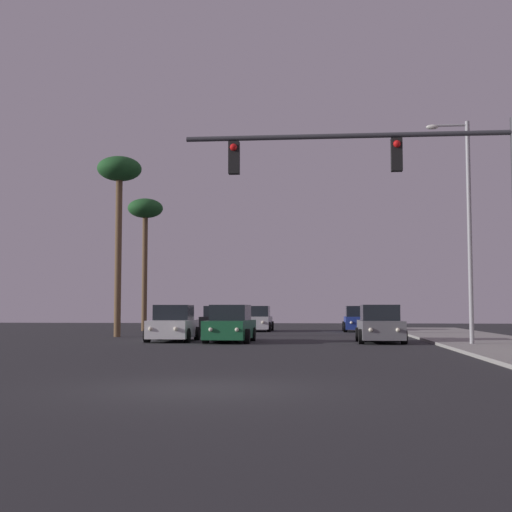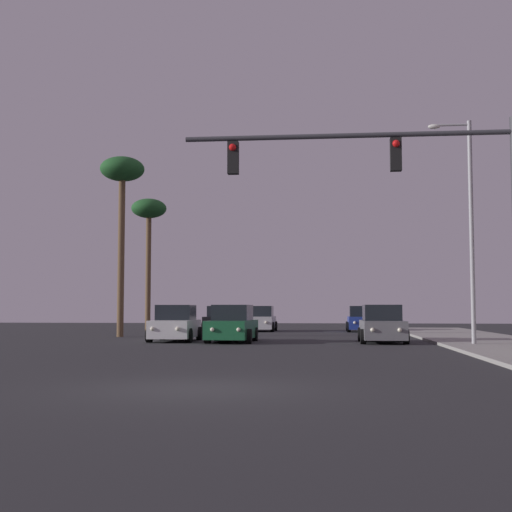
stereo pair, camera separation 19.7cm
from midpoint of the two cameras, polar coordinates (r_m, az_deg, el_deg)
name	(u,v)px [view 2 (the right image)]	position (r m, az deg, el deg)	size (l,w,h in m)	color
ground_plane	(197,389)	(13.74, -4.34, -10.55)	(120.00, 120.00, 0.00)	#28282B
car_black	(221,320)	(47.61, -2.72, -5.12)	(2.04, 4.31, 1.68)	black
car_blue	(362,320)	(47.50, 8.59, -5.08)	(2.04, 4.31, 1.68)	navy
car_grey	(382,325)	(32.29, 10.23, -5.49)	(2.04, 4.32, 1.68)	slate
car_green	(232,325)	(32.24, -1.74, -5.56)	(2.04, 4.34, 1.68)	#195933
car_white	(175,325)	(33.39, -6.29, -5.49)	(2.04, 4.34, 1.68)	silver
car_silver	(260,320)	(47.68, 0.48, -5.12)	(2.04, 4.32, 1.68)	#B7B7BC
traffic_light_mast	(413,186)	(19.70, 12.71, 5.51)	(8.97, 0.36, 6.50)	#38383D
street_lamp	(468,219)	(29.93, 16.78, 2.87)	(1.74, 0.24, 9.00)	#99999E
palm_tree_mid	(122,180)	(39.65, -10.52, 5.99)	(2.40, 2.40, 9.77)	brown
palm_tree_far	(149,216)	(49.36, -8.45, 3.19)	(2.40, 2.40, 9.02)	brown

